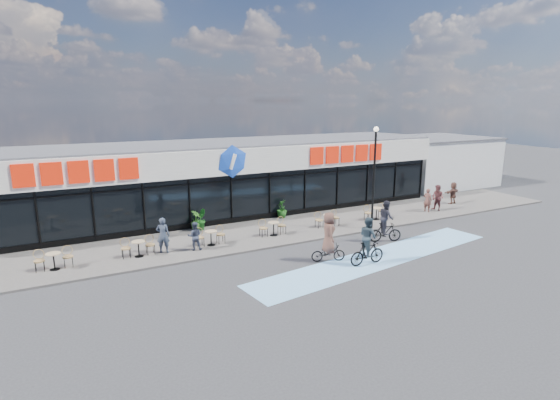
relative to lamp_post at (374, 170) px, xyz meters
name	(u,v)px	position (x,y,z in m)	size (l,w,h in m)	color
ground	(288,262)	(-6.65, -2.30, -3.45)	(120.00, 120.00, 0.00)	#28282B
sidewalk	(249,235)	(-6.65, 2.20, -3.40)	(44.00, 5.00, 0.10)	#55504B
bike_lane	(379,258)	(-2.65, -3.80, -3.45)	(14.00, 2.20, 0.01)	#6FA5D3
building	(214,178)	(-6.65, 7.63, -1.12)	(30.60, 6.57, 4.75)	black
neighbour_building	(434,161)	(13.85, 8.70, -1.39)	(9.20, 7.20, 4.11)	silver
lamp_post	(374,170)	(0.00, 0.00, 0.00)	(0.28, 0.28, 5.71)	black
bistro_set_1	(54,259)	(-16.10, 1.42, -2.90)	(1.54, 0.62, 0.90)	tan
bistro_set_2	(138,246)	(-12.59, 1.42, -2.90)	(1.54, 0.62, 0.90)	tan
bistro_set_3	(210,236)	(-9.08, 1.42, -2.90)	(1.54, 0.62, 0.90)	tan
bistro_set_4	(273,227)	(-5.57, 1.42, -2.90)	(1.54, 0.62, 0.90)	tan
bistro_set_5	(327,219)	(-2.06, 1.42, -2.90)	(1.54, 0.62, 0.90)	tan
bistro_set_6	(375,212)	(1.44, 1.42, -2.90)	(1.54, 0.62, 0.90)	tan
potted_plant_left	(201,219)	(-8.70, 4.21, -2.77)	(0.64, 0.52, 1.17)	#1B5F1B
potted_plant_mid	(196,221)	(-8.98, 4.22, -2.80)	(0.62, 0.62, 1.10)	#295A19
potted_plant_right	(282,209)	(-3.46, 4.41, -2.80)	(0.63, 0.63, 1.12)	#1C4F16
patron_left	(163,235)	(-11.43, 1.37, -2.50)	(0.63, 0.41, 1.72)	#2D3747
patron_right	(195,236)	(-10.01, 1.02, -2.66)	(0.68, 0.53, 1.40)	#2C3345
pedestrian_a	(438,198)	(6.44, 1.23, -2.50)	(0.83, 0.65, 1.71)	brown
pedestrian_b	(428,200)	(5.64, 1.32, -2.58)	(0.56, 0.37, 1.54)	brown
pedestrian_c	(453,193)	(8.95, 2.16, -2.59)	(1.42, 0.45, 1.54)	brown
cyclist_a	(328,241)	(-4.99, -3.05, -2.47)	(1.65, 1.05, 2.31)	black
cyclist_b	(386,224)	(-0.76, -2.03, -2.51)	(1.75, 1.05, 2.19)	black
cyclist_c	(368,245)	(-3.67, -4.19, -2.52)	(1.80, 0.86, 2.20)	black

